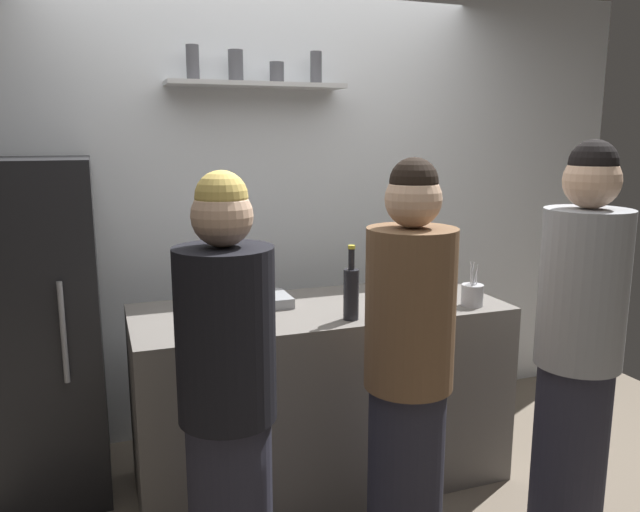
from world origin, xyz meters
The scene contains 12 objects.
back_wall_assembly centered at (0.00, 1.25, 1.30)m, with size 4.80×0.32×2.60m.
refrigerator centered at (-1.28, 0.85, 0.81)m, with size 0.68×0.68×1.62m.
counter centered at (0.07, 0.48, 0.45)m, with size 1.80×0.73×0.90m, color #66605B.
baking_pan centered at (-0.23, 0.60, 0.93)m, with size 0.34×0.24×0.05m, color gray.
utensil_holder centered at (0.77, 0.24, 0.96)m, with size 0.11×0.11×0.22m.
wine_bottle_amber_glass centered at (0.42, 0.29, 1.03)m, with size 0.08×0.08×0.33m.
wine_bottle_green_glass centered at (0.59, 0.58, 1.02)m, with size 0.07×0.07×0.33m.
wine_bottle_dark_glass centered at (0.13, 0.23, 1.03)m, with size 0.07×0.07×0.34m.
water_bottle_plastic centered at (0.80, 0.72, 1.01)m, with size 0.08×0.08×0.24m.
person_grey_hoodie centered at (0.88, -0.36, 0.85)m, with size 0.34×0.34×1.71m.
person_brown_jacket centered at (0.16, -0.26, 0.81)m, with size 0.34×0.34×1.65m.
person_blonde centered at (-0.54, -0.26, 0.79)m, with size 0.34×0.34×1.61m.
Camera 1 is at (-0.92, -2.26, 1.72)m, focal length 34.75 mm.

